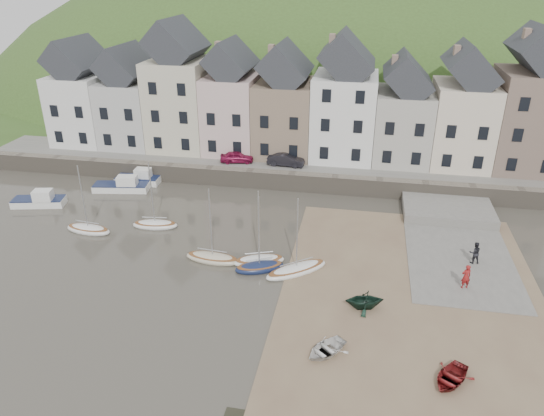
% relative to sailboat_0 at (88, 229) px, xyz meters
% --- Properties ---
extents(ground, '(160.00, 160.00, 0.00)m').
position_rel_sailboat_0_xyz_m(ground, '(15.87, -4.56, -0.27)').
color(ground, '#413C33').
rests_on(ground, ground).
extents(quay_land, '(90.00, 30.00, 1.50)m').
position_rel_sailboat_0_xyz_m(quay_land, '(15.87, 27.44, 0.48)').
color(quay_land, '#385221').
rests_on(quay_land, ground).
extents(quay_street, '(70.00, 7.00, 0.10)m').
position_rel_sailboat_0_xyz_m(quay_street, '(15.87, 15.94, 1.28)').
color(quay_street, slate).
rests_on(quay_street, quay_land).
extents(seawall, '(70.00, 1.20, 1.80)m').
position_rel_sailboat_0_xyz_m(seawall, '(15.87, 12.44, 0.63)').
color(seawall, slate).
rests_on(seawall, ground).
extents(beach, '(18.00, 26.00, 0.06)m').
position_rel_sailboat_0_xyz_m(beach, '(26.87, -4.56, -0.24)').
color(beach, brown).
rests_on(beach, ground).
extents(slipway, '(8.00, 18.00, 0.12)m').
position_rel_sailboat_0_xyz_m(slipway, '(30.87, 3.44, -0.21)').
color(slipway, slate).
rests_on(slipway, ground).
extents(hillside, '(134.40, 84.00, 84.00)m').
position_rel_sailboat_0_xyz_m(hillside, '(10.87, 55.44, -18.26)').
color(hillside, '#385221').
rests_on(hillside, ground).
extents(townhouse_terrace, '(61.05, 8.00, 13.93)m').
position_rel_sailboat_0_xyz_m(townhouse_terrace, '(17.63, 19.44, 7.06)').
color(townhouse_terrace, white).
rests_on(townhouse_terrace, quay_land).
extents(sailboat_0, '(4.29, 1.94, 6.32)m').
position_rel_sailboat_0_xyz_m(sailboat_0, '(0.00, 0.00, 0.00)').
color(sailboat_0, white).
rests_on(sailboat_0, ground).
extents(sailboat_1, '(4.12, 1.98, 6.32)m').
position_rel_sailboat_0_xyz_m(sailboat_1, '(5.33, 1.89, 0.00)').
color(sailboat_1, white).
rests_on(sailboat_1, ground).
extents(sailboat_2, '(4.50, 1.87, 6.32)m').
position_rel_sailboat_0_xyz_m(sailboat_2, '(11.93, -2.64, -0.00)').
color(sailboat_2, beige).
rests_on(sailboat_2, ground).
extents(sailboat_3, '(4.22, 2.81, 6.32)m').
position_rel_sailboat_0_xyz_m(sailboat_3, '(15.56, -2.34, 0.00)').
color(sailboat_3, white).
rests_on(sailboat_3, ground).
extents(sailboat_4, '(4.93, 4.35, 6.32)m').
position_rel_sailboat_0_xyz_m(sailboat_4, '(18.57, -3.09, -0.01)').
color(sailboat_4, white).
rests_on(sailboat_4, ground).
extents(sailboat_5, '(4.04, 2.91, 6.32)m').
position_rel_sailboat_0_xyz_m(sailboat_5, '(15.78, -3.23, 0.00)').
color(sailboat_5, '#162045').
rests_on(sailboat_5, ground).
extents(motorboat_0, '(5.73, 2.60, 1.70)m').
position_rel_sailboat_0_xyz_m(motorboat_0, '(-1.01, 8.82, 0.32)').
color(motorboat_0, white).
rests_on(motorboat_0, ground).
extents(motorboat_1, '(5.08, 2.76, 1.70)m').
position_rel_sailboat_0_xyz_m(motorboat_1, '(-7.19, 4.04, 0.32)').
color(motorboat_1, white).
rests_on(motorboat_1, ground).
extents(motorboat_2, '(4.66, 1.97, 1.70)m').
position_rel_sailboat_0_xyz_m(motorboat_2, '(-0.18, 11.01, 0.32)').
color(motorboat_2, white).
rests_on(motorboat_2, ground).
extents(rowboat_white, '(3.31, 3.42, 0.58)m').
position_rel_sailboat_0_xyz_m(rowboat_white, '(21.53, -11.54, 0.08)').
color(rowboat_white, silver).
rests_on(rowboat_white, beach).
extents(rowboat_green, '(2.98, 2.72, 1.34)m').
position_rel_sailboat_0_xyz_m(rowboat_green, '(23.65, -6.67, 0.47)').
color(rowboat_green, black).
rests_on(rowboat_green, beach).
extents(rowboat_red, '(3.21, 3.49, 0.59)m').
position_rel_sailboat_0_xyz_m(rowboat_red, '(28.48, -12.56, 0.09)').
color(rowboat_red, maroon).
rests_on(rowboat_red, beach).
extents(person_red, '(0.78, 0.62, 1.86)m').
position_rel_sailboat_0_xyz_m(person_red, '(30.59, -3.03, 0.79)').
color(person_red, maroon).
rests_on(person_red, slipway).
extents(person_dark, '(0.96, 0.81, 1.78)m').
position_rel_sailboat_0_xyz_m(person_dark, '(31.77, 0.63, 0.74)').
color(person_dark, black).
rests_on(person_dark, slipway).
extents(car_left, '(3.76, 2.08, 1.21)m').
position_rel_sailboat_0_xyz_m(car_left, '(9.46, 14.94, 1.94)').
color(car_left, maroon).
rests_on(car_left, quay_street).
extents(car_right, '(4.00, 1.64, 1.29)m').
position_rel_sailboat_0_xyz_m(car_right, '(14.83, 14.94, 1.98)').
color(car_right, black).
rests_on(car_right, quay_street).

